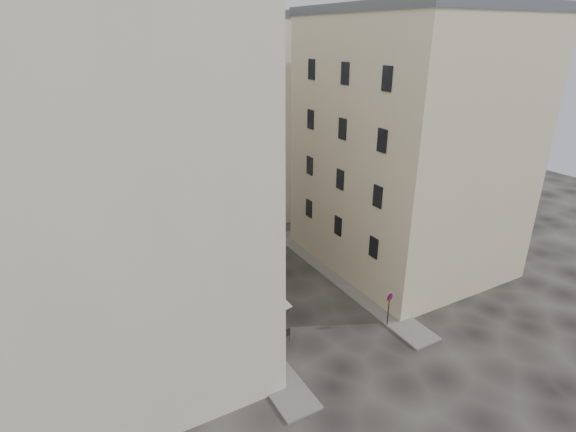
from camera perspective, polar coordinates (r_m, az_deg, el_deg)
ground at (r=29.67m, az=2.77°, el=-12.45°), size 90.00×90.00×0.00m
sidewalk_left at (r=31.02m, az=-8.45°, el=-10.86°), size 2.00×22.00×0.12m
sidewalk_right at (r=33.90m, az=6.63°, el=-7.67°), size 2.00×18.00×0.12m
building_left at (r=24.65m, az=-22.09°, el=5.15°), size 12.20×16.20×20.60m
building_right at (r=34.56m, az=15.07°, el=8.83°), size 12.20×14.20×18.60m
building_back at (r=42.11m, az=-12.17°, el=11.39°), size 18.20×10.20×18.60m
cafe_storefront at (r=27.73m, az=-6.02°, el=-10.64°), size 1.74×7.30×3.50m
stone_steps at (r=39.29m, az=-6.89°, el=-2.73°), size 9.00×3.15×0.80m
bollard_near at (r=27.36m, az=-2.07°, el=-14.47°), size 0.12×0.12×0.98m
bollard_mid at (r=29.97m, az=-5.18°, el=-10.93°), size 0.12×0.12×0.98m
bollard_far at (r=32.74m, az=-7.72°, el=-7.94°), size 0.12×0.12×0.98m
no_parking_sign at (r=28.40m, az=12.73°, el=-10.73°), size 0.53×0.15×2.37m
bistro_table_a at (r=27.17m, az=-1.14°, el=-14.97°), size 1.24×0.58×0.87m
bistro_table_b at (r=28.36m, az=-2.60°, el=-13.19°), size 1.23×0.58×0.87m
bistro_table_c at (r=29.16m, az=-4.11°, el=-12.09°), size 1.28×0.60×0.90m
bistro_table_d at (r=30.37m, az=-5.26°, el=-10.59°), size 1.26×0.59×0.89m
bistro_table_e at (r=31.92m, az=-6.27°, el=-8.89°), size 1.25×0.59×0.88m
pedestrian at (r=28.76m, az=-3.24°, el=-11.60°), size 0.75×0.63×1.75m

